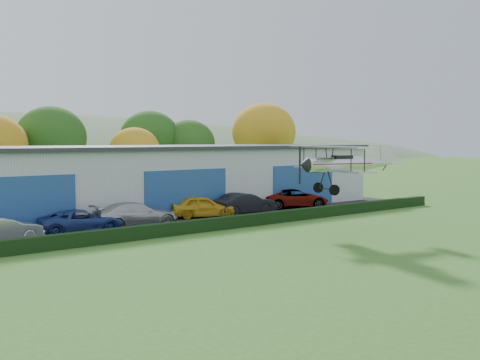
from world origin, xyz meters
TOP-DOWN VIEW (x-y plane):
  - ground at (0.00, 0.00)m, footprint 300.00×300.00m
  - apron at (3.00, 21.00)m, footprint 48.00×9.00m
  - hedge at (3.00, 16.20)m, footprint 46.00×0.60m
  - hangar at (5.00, 27.98)m, footprint 40.60×12.60m
  - tree_belt at (0.85, 40.62)m, footprint 75.70×13.22m
  - car_1 at (-8.58, 19.75)m, footprint 4.50×2.12m
  - car_2 at (-3.76, 20.26)m, footprint 5.46×3.08m
  - car_3 at (-0.13, 20.13)m, footprint 5.89×2.81m
  - car_4 at (5.97, 21.32)m, footprint 5.15×3.64m
  - car_5 at (9.46, 20.70)m, footprint 5.06×1.81m
  - car_6 at (15.50, 21.42)m, footprint 6.20×4.55m
  - biplane at (8.49, 9.88)m, footprint 6.75×7.66m

SIDE VIEW (x-z plane):
  - ground at x=0.00m, z-range 0.00..0.00m
  - apron at x=3.00m, z-range 0.00..0.05m
  - hedge at x=3.00m, z-range 0.00..0.80m
  - car_1 at x=-8.58m, z-range 0.05..1.47m
  - car_2 at x=-3.76m, z-range 0.05..1.49m
  - car_6 at x=15.50m, z-range 0.05..1.62m
  - car_4 at x=5.97m, z-range 0.05..1.68m
  - car_3 at x=-0.13m, z-range 0.05..1.71m
  - car_5 at x=9.46m, z-range 0.05..1.71m
  - hangar at x=5.00m, z-range 0.01..5.31m
  - biplane at x=8.49m, z-range 3.00..5.85m
  - tree_belt at x=0.85m, z-range 0.55..10.67m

